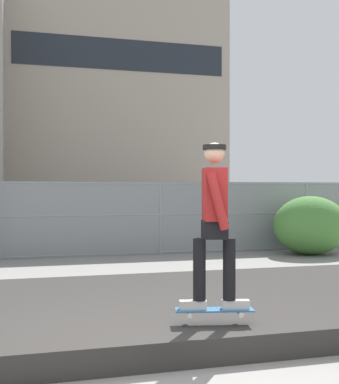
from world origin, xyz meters
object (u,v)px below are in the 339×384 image
object	(u,v)px
skateboard	(214,310)
parked_car_mid	(110,216)
skater	(214,215)
shrub_center	(311,225)

from	to	relation	value
skateboard	parked_car_mid	world-z (taller)	parked_car_mid
skater	shrub_center	world-z (taller)	skater
skater	shrub_center	size ratio (longest dim) A/B	0.89
skateboard	shrub_center	world-z (taller)	shrub_center
skater	skateboard	bearing A→B (deg)	-108.43
skateboard	parked_car_mid	xyz separation A→B (m)	(0.78, 11.24, 0.42)
shrub_center	skater	bearing A→B (deg)	-127.15
skateboard	skater	size ratio (longest dim) A/B	0.48
parked_car_mid	skateboard	bearing A→B (deg)	-93.94
skateboard	shrub_center	size ratio (longest dim) A/B	0.43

